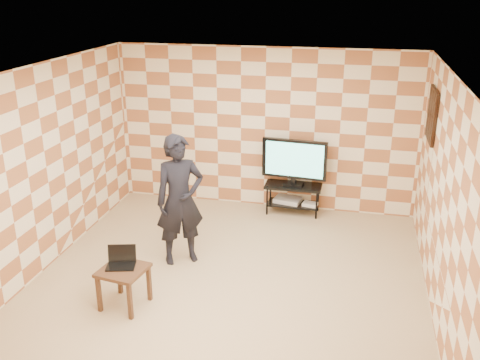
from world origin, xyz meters
name	(u,v)px	position (x,y,z in m)	size (l,w,h in m)	color
floor	(230,277)	(0.00, 0.00, 0.00)	(5.00, 5.00, 0.00)	tan
wall_back	(265,129)	(0.00, 2.50, 1.35)	(5.00, 0.02, 2.70)	#F3E2BC
wall_front	(156,289)	(0.00, -2.50, 1.35)	(5.00, 0.02, 2.70)	#F3E2BC
wall_left	(46,167)	(-2.50, 0.00, 1.35)	(0.02, 5.00, 2.70)	#F3E2BC
wall_right	(443,199)	(2.50, 0.00, 1.35)	(0.02, 5.00, 2.70)	#F3E2BC
ceiling	(229,71)	(0.00, 0.00, 2.70)	(5.00, 5.00, 0.02)	white
wall_art	(432,115)	(2.47, 1.55, 1.95)	(0.04, 0.72, 0.72)	black
tv_stand	(293,192)	(0.53, 2.26, 0.36)	(0.93, 0.42, 0.50)	black
tv	(294,160)	(0.53, 2.25, 0.93)	(1.07, 0.23, 0.77)	black
dvd_player	(288,200)	(0.44, 2.29, 0.21)	(0.43, 0.31, 0.07)	#B9B9BC
game_console	(310,204)	(0.83, 2.21, 0.20)	(0.23, 0.17, 0.05)	silver
side_table	(123,275)	(-1.08, -0.90, 0.41)	(0.58, 0.58, 0.50)	#362011
laptop	(121,261)	(-1.13, -0.82, 0.55)	(0.39, 0.34, 0.22)	black
person	(180,200)	(-0.76, 0.31, 0.90)	(0.66, 0.43, 1.81)	black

